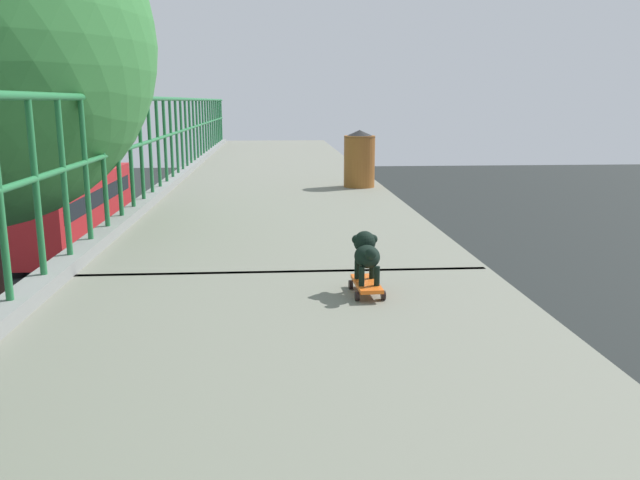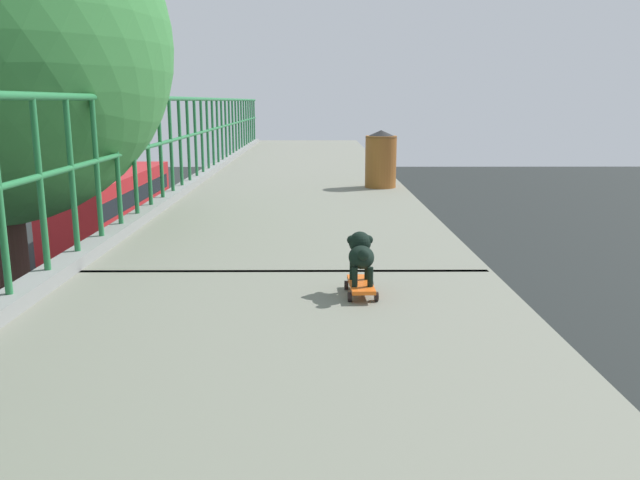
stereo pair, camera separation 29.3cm
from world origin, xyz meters
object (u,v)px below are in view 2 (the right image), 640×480
at_px(litter_bin, 381,158).
at_px(small_dog, 361,253).
at_px(toy_skateboard, 361,286).
at_px(car_grey_fifth, 18,397).
at_px(car_green_seventh, 129,295).
at_px(city_bus, 114,203).

bearing_deg(litter_bin, small_dog, -97.03).
bearing_deg(toy_skateboard, litter_bin, 83.02).
bearing_deg(small_dog, litter_bin, 82.97).
xyz_separation_m(toy_skateboard, small_dog, (-0.00, 0.03, 0.21)).
xyz_separation_m(car_grey_fifth, litter_bin, (6.70, -2.30, 4.80)).
height_order(car_grey_fifth, litter_bin, litter_bin).
relative_size(car_grey_fifth, litter_bin, 4.89).
height_order(car_green_seventh, litter_bin, litter_bin).
bearing_deg(car_green_seventh, car_grey_fifth, -91.67).
xyz_separation_m(city_bus, litter_bin, (10.07, -19.54, 3.72)).
bearing_deg(toy_skateboard, small_dog, 92.37).
bearing_deg(car_green_seventh, litter_bin, -54.57).
distance_m(car_grey_fifth, litter_bin, 8.56).
height_order(car_grey_fifth, toy_skateboard, toy_skateboard).
bearing_deg(car_grey_fifth, toy_skateboard, -51.35).
distance_m(car_grey_fifth, small_dog, 10.74).
xyz_separation_m(city_bus, toy_skateboard, (9.42, -24.81, 3.36)).
relative_size(city_bus, toy_skateboard, 28.32).
xyz_separation_m(car_grey_fifth, city_bus, (-3.37, 17.24, 1.08)).
relative_size(car_green_seventh, city_bus, 0.39).
bearing_deg(car_grey_fifth, city_bus, 101.05).
height_order(toy_skateboard, small_dog, small_dog).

